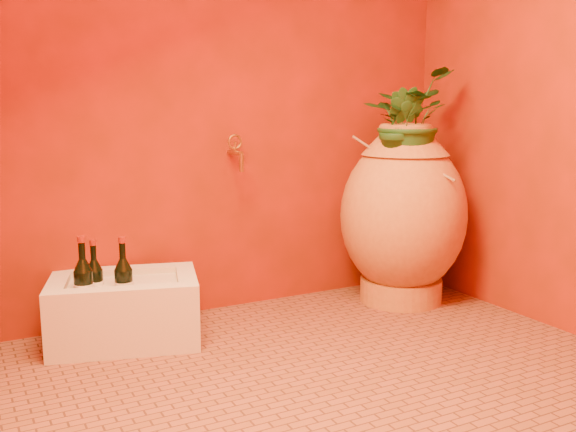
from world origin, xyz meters
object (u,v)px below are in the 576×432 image
wine_bottle_b (124,285)px  wine_bottle_c (95,284)px  stone_basin (125,311)px  wine_bottle_a (84,287)px  wall_tap (236,151)px  amphora (403,214)px

wine_bottle_b → wine_bottle_c: wine_bottle_b is taller
stone_basin → wine_bottle_a: 0.24m
stone_basin → wall_tap: (0.63, 0.16, 0.70)m
amphora → wall_tap: amphora is taller
amphora → wine_bottle_b: (-1.52, 0.03, -0.20)m
amphora → stone_basin: amphora is taller
wall_tap → wine_bottle_a: bearing=-165.9°
amphora → stone_basin: (-1.50, 0.10, -0.34)m
amphora → wine_bottle_b: amphora is taller
stone_basin → wall_tap: size_ratio=4.06×
stone_basin → wine_bottle_c: 0.18m
stone_basin → wine_bottle_b: (-0.01, -0.07, 0.14)m
wine_bottle_a → wine_bottle_c: size_ratio=1.12×
amphora → wine_bottle_c: 1.64m
wine_bottle_b → wine_bottle_c: 0.15m
wine_bottle_b → wall_tap: (0.65, 0.23, 0.55)m
amphora → wine_bottle_c: size_ratio=3.10×
wine_bottle_a → wall_tap: wall_tap is taller
wine_bottle_c → stone_basin: bearing=-13.7°
amphora → wall_tap: 0.97m
wine_bottle_b → wall_tap: bearing=19.5°
wine_bottle_b → wine_bottle_a: bearing=171.9°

